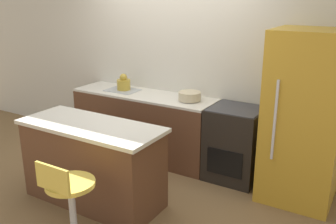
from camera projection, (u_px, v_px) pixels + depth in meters
ground_plane at (150, 168)px, 4.85m from camera, size 14.00×14.00×0.00m
wall_back at (175, 61)px, 4.98m from camera, size 8.00×0.06×2.60m
back_counter at (144, 125)px, 5.12m from camera, size 2.00×0.58×0.89m
kitchen_island at (93, 163)px, 3.96m from camera, size 1.55×0.65×0.88m
oven_range at (235, 144)px, 4.47m from camera, size 0.61×0.59×0.89m
refrigerator at (304, 118)px, 3.90m from camera, size 0.75×0.74×1.83m
stool_chair at (70, 203)px, 3.20m from camera, size 0.42×0.42×0.86m
kettle at (124, 83)px, 5.14m from camera, size 0.19×0.19×0.23m
mixing_bowl at (190, 96)px, 4.64m from camera, size 0.28×0.28×0.11m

